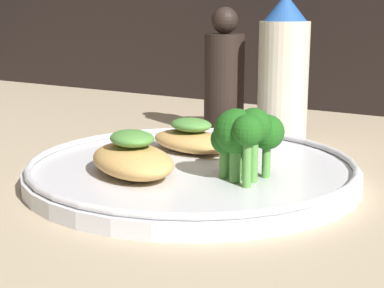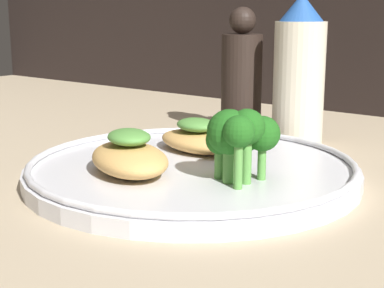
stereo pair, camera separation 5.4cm
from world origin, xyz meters
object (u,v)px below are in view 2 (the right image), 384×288
(sauce_bottle, at_px, (302,74))
(pepper_grinder, at_px, (241,79))
(plate, at_px, (192,169))
(broccoli_bunch, at_px, (240,135))

(sauce_bottle, xyz_separation_m, pepper_grinder, (-0.08, -0.00, -0.01))
(plate, distance_m, pepper_grinder, 0.22)
(plate, bearing_deg, sauce_bottle, 88.83)
(broccoli_bunch, bearing_deg, plate, 165.77)
(sauce_bottle, relative_size, pepper_grinder, 1.09)
(sauce_bottle, bearing_deg, broccoli_bunch, -74.62)
(plate, relative_size, pepper_grinder, 1.94)
(broccoli_bunch, distance_m, pepper_grinder, 0.26)
(plate, height_order, pepper_grinder, pepper_grinder)
(broccoli_bunch, height_order, pepper_grinder, pepper_grinder)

